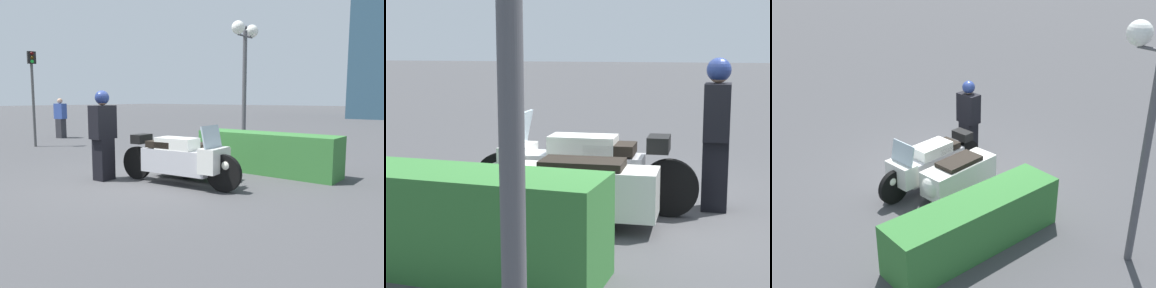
{
  "view_description": "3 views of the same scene",
  "coord_description": "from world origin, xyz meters",
  "views": [
    {
      "loc": [
        5.33,
        -5.11,
        1.63
      ],
      "look_at": [
        0.8,
        0.56,
        0.75
      ],
      "focal_mm": 35.0,
      "sensor_mm": 36.0,
      "label": 1
    },
    {
      "loc": [
        -1.28,
        6.54,
        1.88
      ],
      "look_at": [
        0.77,
        0.34,
        0.83
      ],
      "focal_mm": 55.0,
      "sensor_mm": 36.0,
      "label": 2
    },
    {
      "loc": [
        5.88,
        7.22,
        4.84
      ],
      "look_at": [
        0.49,
        0.82,
        1.06
      ],
      "focal_mm": 45.0,
      "sensor_mm": 36.0,
      "label": 3
    }
  ],
  "objects": [
    {
      "name": "ground_plane",
      "position": [
        0.0,
        0.0,
        0.0
      ],
      "size": [
        160.0,
        160.0,
        0.0
      ],
      "primitive_type": "plane",
      "color": "#424244"
    },
    {
      "name": "hedge_bush_curbside",
      "position": [
        1.51,
        2.3,
        0.44
      ],
      "size": [
        3.16,
        0.79,
        0.88
      ],
      "primitive_type": "cube",
      "color": "#337033",
      "rests_on": "ground"
    },
    {
      "name": "police_motorcycle",
      "position": [
        0.77,
        0.48,
        0.47
      ],
      "size": [
        2.65,
        1.27,
        1.16
      ],
      "rotation": [
        0.0,
        0.0,
        0.1
      ],
      "color": "black",
      "rests_on": "ground"
    },
    {
      "name": "officer_rider",
      "position": [
        -0.69,
        -0.42,
        0.95
      ],
      "size": [
        0.32,
        0.5,
        1.79
      ],
      "rotation": [
        0.0,
        0.0,
        -3.08
      ],
      "color": "black",
      "rests_on": "ground"
    }
  ]
}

